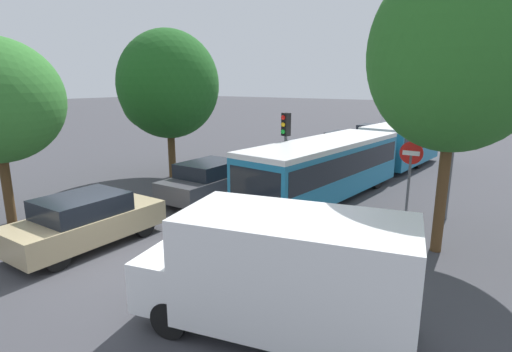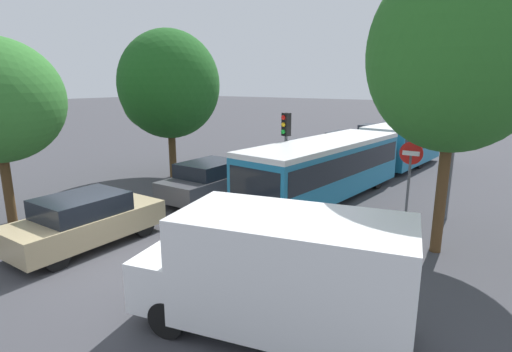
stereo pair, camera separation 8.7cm
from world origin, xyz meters
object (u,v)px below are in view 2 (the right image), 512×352
at_px(queued_car_graphite, 211,180).
at_px(queued_car_white, 300,156).
at_px(tree_right_near, 454,59).
at_px(direction_sign_post, 454,145).
at_px(tree_left_mid, 167,87).
at_px(traffic_light, 286,136).
at_px(queued_car_tan, 85,220).
at_px(no_entry_sign, 409,172).
at_px(articulated_bus, 363,154).
at_px(city_bus_rear, 415,113).
at_px(white_van, 279,271).
at_px(queued_car_silver, 371,133).
at_px(queued_car_red, 344,143).

relative_size(queued_car_graphite, queued_car_white, 1.02).
bearing_deg(tree_right_near, direction_sign_post, 93.98).
bearing_deg(queued_car_graphite, tree_left_mid, 66.51).
relative_size(traffic_light, tree_right_near, 0.44).
xyz_separation_m(queued_car_white, tree_left_mid, (-4.46, -5.10, 3.57)).
xyz_separation_m(queued_car_white, tree_right_near, (8.13, -7.28, 4.38)).
bearing_deg(queued_car_white, tree_right_near, -132.21).
distance_m(queued_car_tan, no_entry_sign, 9.70).
relative_size(articulated_bus, traffic_light, 4.66).
relative_size(articulated_bus, queued_car_white, 3.66).
bearing_deg(city_bus_rear, no_entry_sign, -162.25).
bearing_deg(traffic_light, queued_car_tan, 4.15).
bearing_deg(tree_left_mid, white_van, -35.09).
distance_m(queued_car_tan, direction_sign_post, 11.70).
height_order(traffic_light, direction_sign_post, direction_sign_post).
height_order(queued_car_silver, no_entry_sign, no_entry_sign).
height_order(direction_sign_post, tree_right_near, tree_right_near).
bearing_deg(white_van, tree_left_mid, -48.71).
xyz_separation_m(queued_car_graphite, queued_car_red, (0.31, 12.69, -0.04)).
bearing_deg(no_entry_sign, queued_car_tan, -47.96).
relative_size(queued_car_white, tree_right_near, 0.56).
bearing_deg(tree_left_mid, articulated_bus, 27.78).
bearing_deg(articulated_bus, city_bus_rear, -166.24).
distance_m(queued_car_tan, tree_right_near, 10.68).
height_order(city_bus_rear, queued_car_graphite, city_bus_rear).
bearing_deg(direction_sign_post, queued_car_red, -50.57).
height_order(articulated_bus, tree_right_near, tree_right_near).
bearing_deg(tree_right_near, no_entry_sign, 130.62).
xyz_separation_m(queued_car_tan, queued_car_red, (0.14, 18.26, -0.02)).
bearing_deg(queued_car_white, queued_car_red, -0.53).
relative_size(articulated_bus, no_entry_sign, 5.62).
xyz_separation_m(white_van, tree_left_mid, (-10.99, 7.72, 3.09)).
bearing_deg(queued_car_graphite, articulated_bus, -33.63).
distance_m(city_bus_rear, queued_car_silver, 12.88).
bearing_deg(city_bus_rear, queued_car_graphite, -175.45).
distance_m(articulated_bus, queued_car_graphite, 7.28).
relative_size(queued_car_tan, queued_car_white, 1.00).
distance_m(queued_car_red, traffic_light, 11.03).
xyz_separation_m(articulated_bus, no_entry_sign, (3.34, -5.19, 0.53)).
bearing_deg(queued_car_silver, queued_car_red, -176.73).
bearing_deg(queued_car_tan, city_bus_rear, -0.24).
bearing_deg(traffic_light, tree_right_near, 88.60).
bearing_deg(queued_car_red, articulated_bus, -151.33).
height_order(queued_car_tan, no_entry_sign, no_entry_sign).
xyz_separation_m(city_bus_rear, white_van, (6.74, -38.05, -0.16)).
height_order(white_van, no_entry_sign, no_entry_sign).
height_order(queued_car_red, tree_left_mid, tree_left_mid).
bearing_deg(queued_car_red, tree_right_near, -148.57).
relative_size(tree_left_mid, tree_right_near, 0.90).
bearing_deg(queued_car_tan, direction_sign_post, -44.43).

